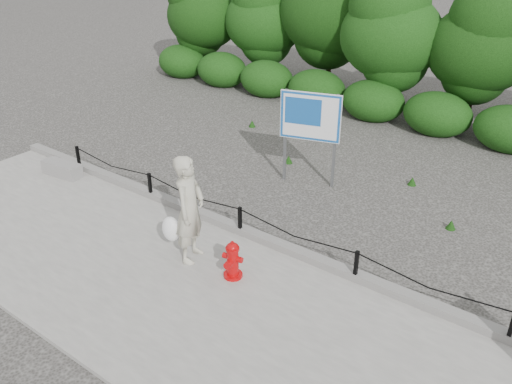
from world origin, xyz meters
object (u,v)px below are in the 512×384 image
at_px(pedestrian, 189,211).
at_px(advertising_sign, 310,121).
at_px(concrete_block, 62,169).
at_px(fire_hydrant, 233,260).

bearing_deg(pedestrian, advertising_sign, -18.43).
bearing_deg(pedestrian, concrete_block, 63.54).
bearing_deg(concrete_block, advertising_sign, 34.05).
relative_size(pedestrian, concrete_block, 1.97).
bearing_deg(pedestrian, fire_hydrant, -108.61).
relative_size(concrete_block, advertising_sign, 0.46).
distance_m(concrete_block, advertising_sign, 5.97).
distance_m(pedestrian, concrete_block, 4.93).
distance_m(pedestrian, advertising_sign, 3.99).
bearing_deg(concrete_block, fire_hydrant, -6.90).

